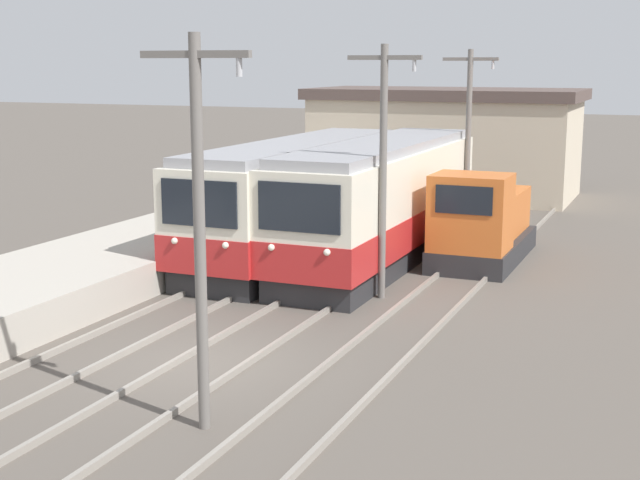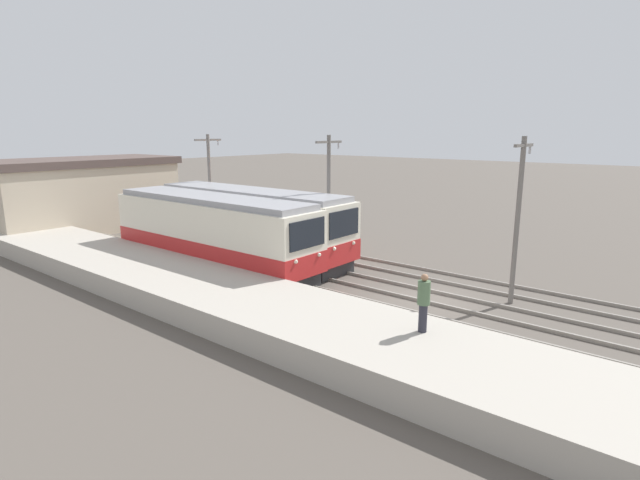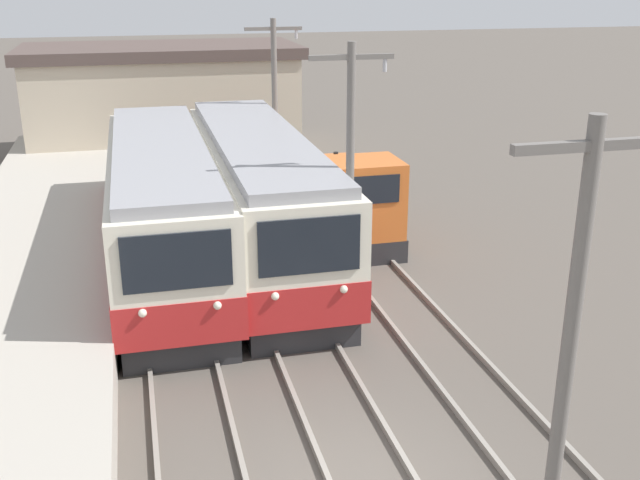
% 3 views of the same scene
% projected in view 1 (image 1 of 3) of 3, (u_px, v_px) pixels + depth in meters
% --- Properties ---
extents(ground_plane, '(200.00, 200.00, 0.00)m').
position_uv_depth(ground_plane, '(205.00, 363.00, 18.84)').
color(ground_plane, '#564F47').
extents(track_left, '(1.54, 60.00, 0.14)m').
position_uv_depth(track_left, '(103.00, 346.00, 19.81)').
color(track_left, gray).
rests_on(track_left, ground).
extents(track_center, '(1.54, 60.00, 0.14)m').
position_uv_depth(track_center, '(213.00, 362.00, 18.75)').
color(track_center, gray).
rests_on(track_center, ground).
extents(track_right, '(1.54, 60.00, 0.14)m').
position_uv_depth(track_right, '(346.00, 381.00, 17.61)').
color(track_right, gray).
rests_on(track_right, ground).
extents(commuter_train_left, '(2.84, 12.77, 3.77)m').
position_uv_depth(commuter_train_left, '(298.00, 203.00, 29.13)').
color(commuter_train_left, '#28282B').
rests_on(commuter_train_left, ground).
extents(commuter_train_center, '(2.84, 12.91, 3.82)m').
position_uv_depth(commuter_train_center, '(381.00, 207.00, 28.24)').
color(commuter_train_center, '#28282B').
rests_on(commuter_train_center, ground).
extents(shunting_locomotive, '(2.40, 5.86, 3.00)m').
position_uv_depth(shunting_locomotive, '(482.00, 224.00, 28.29)').
color(shunting_locomotive, '#28282B').
rests_on(shunting_locomotive, ground).
extents(catenary_mast_near, '(2.00, 0.20, 6.73)m').
position_uv_depth(catenary_mast_near, '(200.00, 220.00, 14.80)').
color(catenary_mast_near, slate).
rests_on(catenary_mast_near, ground).
extents(catenary_mast_mid, '(2.00, 0.20, 6.73)m').
position_uv_depth(catenary_mast_mid, '(383.00, 162.00, 23.41)').
color(catenary_mast_mid, slate).
rests_on(catenary_mast_mid, ground).
extents(catenary_mast_far, '(2.00, 0.20, 6.73)m').
position_uv_depth(catenary_mast_far, '(468.00, 136.00, 32.01)').
color(catenary_mast_far, slate).
rests_on(catenary_mast_far, ground).
extents(station_building, '(12.60, 6.30, 5.06)m').
position_uv_depth(station_building, '(445.00, 142.00, 42.52)').
color(station_building, beige).
rests_on(station_building, ground).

